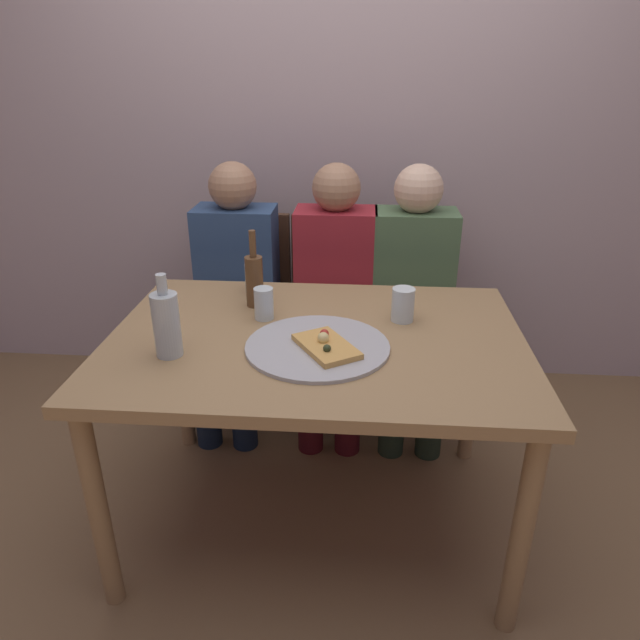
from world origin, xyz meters
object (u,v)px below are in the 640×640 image
pizza_tray (317,346)px  chair_left (242,298)px  wine_bottle (166,323)px  tumbler_near (254,278)px  dining_table (316,359)px  guest_in_beanie (334,288)px  pizza_slice_last (326,345)px  guest_by_wall (413,290)px  tumbler_far (264,303)px  chair_right (409,303)px  beer_bottle (254,279)px  wine_glass (403,305)px  chair_middle (336,301)px  guest_in_sweater (234,285)px

pizza_tray → chair_left: (-0.44, 0.96, -0.25)m
wine_bottle → tumbler_near: size_ratio=2.34×
dining_table → guest_in_beanie: bearing=88.4°
dining_table → pizza_slice_last: (0.04, -0.11, 0.11)m
guest_by_wall → tumbler_far: bearing=47.0°
wine_bottle → chair_right: wine_bottle is taller
pizza_tray → beer_bottle: 0.42m
tumbler_far → chair_left: chair_left is taller
pizza_slice_last → wine_bottle: bearing=-173.7°
dining_table → wine_bottle: 0.50m
beer_bottle → chair_right: 0.94m
tumbler_near → wine_glass: 0.60m
pizza_slice_last → wine_bottle: wine_bottle is taller
pizza_tray → guest_in_beanie: size_ratio=0.38×
tumbler_far → tumbler_near: bearing=108.2°
pizza_tray → wine_glass: wine_glass is taller
chair_right → tumbler_far: bearing=53.3°
guest_in_beanie → beer_bottle: bearing=61.9°
pizza_tray → wine_glass: bearing=40.3°
tumbler_near → chair_left: (-0.16, 0.50, -0.29)m
pizza_tray → chair_middle: size_ratio=0.50×
guest_by_wall → chair_right: bearing=-90.0°
dining_table → pizza_slice_last: pizza_slice_last is taller
guest_in_sweater → guest_by_wall: (0.80, 0.00, 0.00)m
chair_middle → guest_in_beanie: size_ratio=0.77×
dining_table → beer_bottle: 0.38m
pizza_slice_last → chair_left: chair_left is taller
chair_left → dining_table: bearing=116.4°
beer_bottle → dining_table: bearing=-44.3°
dining_table → guest_in_sweater: (-0.43, 0.72, -0.03)m
beer_bottle → guest_in_sweater: size_ratio=0.24×
tumbler_near → tumbler_far: 0.26m
pizza_slice_last → guest_by_wall: size_ratio=0.22×
wine_bottle → dining_table: bearing=21.0°
wine_glass → guest_by_wall: (0.09, 0.58, -0.17)m
tumbler_far → wine_glass: 0.47m
beer_bottle → wine_glass: size_ratio=2.41×
pizza_tray → guest_in_sweater: size_ratio=0.38×
chair_right → guest_in_beanie: bearing=23.4°
pizza_slice_last → guest_by_wall: 0.91m
beer_bottle → guest_in_sweater: 0.56m
chair_left → wine_glass: bearing=134.4°
dining_table → guest_in_beanie: 0.72m
dining_table → chair_middle: (0.02, 0.87, -0.16)m
chair_left → guest_in_beanie: bearing=161.5°
guest_in_sweater → guest_by_wall: same height
tumbler_far → guest_in_sweater: guest_in_sweater is taller
dining_table → chair_left: chair_left is taller
pizza_slice_last → wine_glass: (0.24, 0.26, 0.03)m
guest_in_beanie → guest_by_wall: 0.35m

